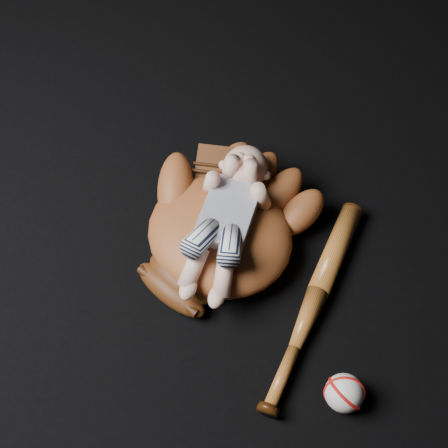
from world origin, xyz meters
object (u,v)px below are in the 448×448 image
object	(u,v)px
newborn_baby	(224,223)
baseball	(344,393)
baseball_glove	(220,230)
baseball_bat	(313,303)

from	to	relation	value
newborn_baby	baseball	bearing A→B (deg)	-37.87
baseball_glove	baseball_bat	size ratio (longest dim) A/B	0.90
newborn_baby	baseball	xyz separation A→B (m)	(0.33, -0.17, -0.09)
baseball_bat	baseball	world-z (taller)	baseball
baseball	baseball_bat	bearing A→B (deg)	130.51
baseball_glove	newborn_baby	distance (m)	0.06
newborn_baby	baseball	size ratio (longest dim) A/B	4.94
baseball	baseball_glove	bearing A→B (deg)	152.74
baseball_bat	baseball	size ratio (longest dim) A/B	6.80
baseball_bat	baseball	bearing A→B (deg)	-49.49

